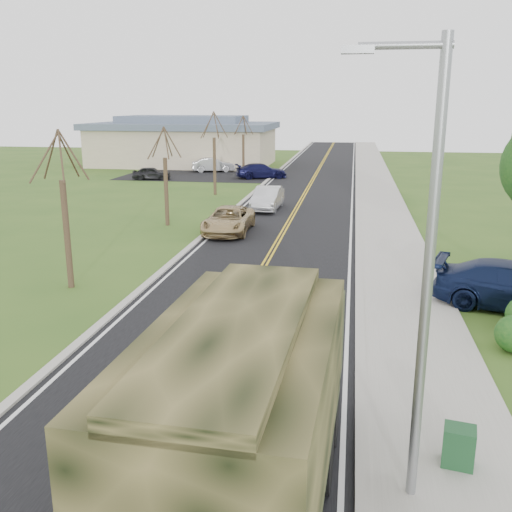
% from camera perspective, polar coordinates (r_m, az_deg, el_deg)
% --- Properties ---
extents(ground, '(160.00, 160.00, 0.00)m').
position_cam_1_polar(ground, '(12.56, -9.79, -18.88)').
color(ground, '#31511B').
rests_on(ground, ground).
extents(road, '(8.00, 120.00, 0.01)m').
position_cam_1_polar(road, '(50.41, 5.34, 6.97)').
color(road, black).
rests_on(road, ground).
extents(curb_right, '(0.30, 120.00, 0.12)m').
position_cam_1_polar(curb_right, '(50.26, 10.09, 6.84)').
color(curb_right, '#9E998E').
rests_on(curb_right, ground).
extents(sidewalk_right, '(3.20, 120.00, 0.10)m').
position_cam_1_polar(sidewalk_right, '(50.31, 12.10, 6.74)').
color(sidewalk_right, '#9E998E').
rests_on(sidewalk_right, ground).
extents(curb_left, '(0.30, 120.00, 0.10)m').
position_cam_1_polar(curb_left, '(50.87, 0.64, 7.15)').
color(curb_left, '#9E998E').
rests_on(curb_left, ground).
extents(street_light, '(1.65, 0.22, 8.00)m').
position_cam_1_polar(street_light, '(9.70, 16.34, -0.72)').
color(street_light, gray).
rests_on(street_light, ground).
extents(bare_tree_a, '(1.93, 2.26, 6.08)m').
position_cam_1_polar(bare_tree_a, '(22.91, -18.49, 3.29)').
color(bare_tree_a, '#38281C').
rests_on(bare_tree_a, ground).
extents(bare_tree_b, '(1.83, 2.14, 5.73)m').
position_cam_1_polar(bare_tree_b, '(33.84, -9.00, 7.17)').
color(bare_tree_b, '#38281C').
rests_on(bare_tree_b, ground).
extents(bare_tree_c, '(2.04, 2.39, 6.42)m').
position_cam_1_polar(bare_tree_c, '(45.27, -4.18, 9.62)').
color(bare_tree_c, '#38281C').
rests_on(bare_tree_c, ground).
extents(bare_tree_d, '(1.88, 2.20, 5.91)m').
position_cam_1_polar(bare_tree_d, '(56.98, -1.28, 10.52)').
color(bare_tree_d, '#38281C').
rests_on(bare_tree_d, ground).
extents(commercial_building, '(25.50, 21.50, 5.65)m').
position_cam_1_polar(commercial_building, '(68.78, -7.19, 11.28)').
color(commercial_building, tan).
rests_on(commercial_building, ground).
extents(military_truck, '(3.01, 7.90, 3.89)m').
position_cam_1_polar(military_truck, '(9.75, -0.69, -14.02)').
color(military_truck, black).
rests_on(military_truck, ground).
extents(suv_champagne, '(2.43, 5.14, 1.42)m').
position_cam_1_polar(suv_champagne, '(31.80, -2.76, 3.62)').
color(suv_champagne, tan).
rests_on(suv_champagne, ground).
extents(sedan_silver, '(1.77, 4.72, 1.54)m').
position_cam_1_polar(sedan_silver, '(38.83, 1.15, 5.79)').
color(sedan_silver, silver).
rests_on(sedan_silver, ground).
extents(utility_box_near, '(0.68, 0.60, 0.80)m').
position_cam_1_polar(utility_box_near, '(12.35, 19.61, -17.49)').
color(utility_box_near, '#184523').
rests_on(utility_box_near, sidewalk_right).
extents(lot_car_dark, '(3.78, 2.13, 1.21)m').
position_cam_1_polar(lot_car_dark, '(55.47, -10.41, 8.14)').
color(lot_car_dark, black).
rests_on(lot_car_dark, ground).
extents(lot_car_silver, '(4.78, 2.95, 1.49)m').
position_cam_1_polar(lot_car_silver, '(61.09, -4.31, 9.08)').
color(lot_car_silver, '#A9AAAE').
rests_on(lot_car_silver, ground).
extents(lot_car_navy, '(5.32, 3.69, 1.43)m').
position_cam_1_polar(lot_car_navy, '(55.57, 0.54, 8.51)').
color(lot_car_navy, black).
rests_on(lot_car_navy, ground).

